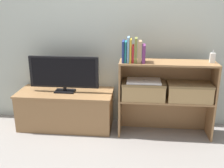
{
  "coord_description": "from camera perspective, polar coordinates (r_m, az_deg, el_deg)",
  "views": [
    {
      "loc": [
        0.26,
        -2.5,
        1.43
      ],
      "look_at": [
        0.0,
        0.14,
        0.56
      ],
      "focal_mm": 42.0,
      "sensor_mm": 36.0,
      "label": 1
    }
  ],
  "objects": [
    {
      "name": "ground_plane",
      "position": [
        2.89,
        -0.28,
        -11.49
      ],
      "size": [
        16.0,
        16.0,
        0.0
      ],
      "primitive_type": "plane",
      "color": "gray"
    },
    {
      "name": "wall_back",
      "position": [
        2.99,
        0.62,
        13.71
      ],
      "size": [
        10.0,
        0.05,
        2.4
      ],
      "color": "#B2BCB2",
      "rests_on": "ground_plane"
    },
    {
      "name": "tv_stand",
      "position": [
        3.08,
        -9.97,
        -5.38
      ],
      "size": [
        1.07,
        0.45,
        0.43
      ],
      "color": "olive",
      "rests_on": "ground_plane"
    },
    {
      "name": "tv",
      "position": [
        2.94,
        -10.43,
        2.38
      ],
      "size": [
        0.77,
        0.14,
        0.41
      ],
      "color": "black",
      "rests_on": "tv_stand"
    },
    {
      "name": "bookshelf_lower_tier",
      "position": [
        2.96,
        11.26,
        -5.38
      ],
      "size": [
        0.99,
        0.29,
        0.41
      ],
      "color": "olive",
      "rests_on": "ground_plane"
    },
    {
      "name": "bookshelf_upper_tier",
      "position": [
        2.83,
        11.76,
        2.21
      ],
      "size": [
        0.99,
        0.29,
        0.4
      ],
      "color": "olive",
      "rests_on": "bookshelf_lower_tier"
    },
    {
      "name": "book_navy",
      "position": [
        2.66,
        2.47,
        7.12
      ],
      "size": [
        0.02,
        0.15,
        0.22
      ],
      "color": "navy",
      "rests_on": "bookshelf_upper_tier"
    },
    {
      "name": "book_teal",
      "position": [
        2.66,
        3.01,
        7.06
      ],
      "size": [
        0.02,
        0.14,
        0.21
      ],
      "color": "#1E7075",
      "rests_on": "bookshelf_upper_tier"
    },
    {
      "name": "book_skyblue",
      "position": [
        2.65,
        3.57,
        7.49
      ],
      "size": [
        0.02,
        0.14,
        0.25
      ],
      "color": "#709ECC",
      "rests_on": "bookshelf_upper_tier"
    },
    {
      "name": "book_mustard",
      "position": [
        2.65,
        4.07,
        7.25
      ],
      "size": [
        0.02,
        0.15,
        0.23
      ],
      "color": "gold",
      "rests_on": "bookshelf_upper_tier"
    },
    {
      "name": "book_crimson",
      "position": [
        2.66,
        4.57,
        6.6
      ],
      "size": [
        0.02,
        0.13,
        0.17
      ],
      "color": "#B22328",
      "rests_on": "bookshelf_upper_tier"
    },
    {
      "name": "book_olive",
      "position": [
        2.65,
        5.21,
        7.36
      ],
      "size": [
        0.03,
        0.13,
        0.25
      ],
      "color": "olive",
      "rests_on": "bookshelf_upper_tier"
    },
    {
      "name": "book_tan",
      "position": [
        2.65,
        6.01,
        7.03
      ],
      "size": [
        0.04,
        0.13,
        0.22
      ],
      "color": "tan",
      "rests_on": "bookshelf_upper_tier"
    },
    {
      "name": "book_plum",
      "position": [
        2.66,
        6.9,
        6.59
      ],
      "size": [
        0.03,
        0.15,
        0.18
      ],
      "color": "#6B2D66",
      "rests_on": "bookshelf_upper_tier"
    },
    {
      "name": "baby_monitor",
      "position": [
        2.81,
        21.02,
        5.34
      ],
      "size": [
        0.05,
        0.03,
        0.13
      ],
      "color": "white",
      "rests_on": "bookshelf_upper_tier"
    },
    {
      "name": "storage_basket_left",
      "position": [
        2.79,
        6.85,
        -1.15
      ],
      "size": [
        0.45,
        0.26,
        0.19
      ],
      "color": "tan",
      "rests_on": "bookshelf_lower_tier"
    },
    {
      "name": "storage_basket_right",
      "position": [
        2.84,
        16.47,
        -1.41
      ],
      "size": [
        0.45,
        0.26,
        0.19
      ],
      "color": "tan",
      "rests_on": "bookshelf_lower_tier"
    },
    {
      "name": "laptop",
      "position": [
        2.76,
        6.92,
        0.68
      ],
      "size": [
        0.35,
        0.22,
        0.02
      ],
      "color": "white",
      "rests_on": "storage_basket_left"
    }
  ]
}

